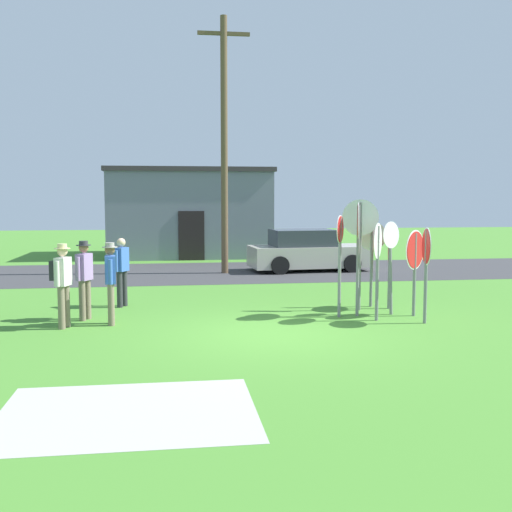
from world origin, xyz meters
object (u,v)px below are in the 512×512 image
object	(u,v)px
person_with_sunhat	(84,275)
stop_sign_center_cluster	(340,250)
stop_sign_nearest	(360,234)
stop_sign_leaning_right	(391,253)
stop_sign_tallest	(372,249)
person_on_left	(122,268)
stop_sign_far_back	(426,258)
utility_pole	(224,141)
stop_sign_rear_left	(415,258)
stop_sign_low_front	(358,238)
person_in_dark_shirt	(62,279)
stop_sign_leaning_left	(377,254)
parked_car_on_street	(307,252)
stop_sign_rear_right	(390,256)
person_holding_notes	(111,278)

from	to	relation	value
person_with_sunhat	stop_sign_center_cluster	bearing A→B (deg)	-4.85
stop_sign_nearest	person_with_sunhat	size ratio (longest dim) A/B	1.51
stop_sign_leaning_right	stop_sign_tallest	size ratio (longest dim) A/B	1.02
stop_sign_center_cluster	person_on_left	world-z (taller)	stop_sign_center_cluster
stop_sign_far_back	person_on_left	xyz separation A→B (m)	(-6.54, 2.93, -0.45)
utility_pole	stop_sign_rear_left	size ratio (longest dim) A/B	4.54
stop_sign_nearest	stop_sign_low_front	size ratio (longest dim) A/B	1.02
person_with_sunhat	stop_sign_far_back	bearing A→B (deg)	-10.85
stop_sign_far_back	stop_sign_leaning_right	distance (m)	1.14
stop_sign_far_back	stop_sign_nearest	world-z (taller)	stop_sign_nearest
stop_sign_center_cluster	person_on_left	size ratio (longest dim) A/B	1.35
person_with_sunhat	person_on_left	world-z (taller)	person_with_sunhat
person_in_dark_shirt	stop_sign_rear_left	bearing A→B (deg)	1.66
stop_sign_far_back	person_with_sunhat	world-z (taller)	stop_sign_far_back
stop_sign_center_cluster	stop_sign_nearest	bearing A→B (deg)	47.10
stop_sign_rear_left	stop_sign_leaning_left	size ratio (longest dim) A/B	0.92
utility_pole	stop_sign_nearest	xyz separation A→B (m)	(2.53, -7.59, -2.79)
parked_car_on_street	stop_sign_far_back	xyz separation A→B (m)	(0.39, -9.59, 0.71)
stop_sign_leaning_left	stop_sign_tallest	distance (m)	1.68
stop_sign_nearest	stop_sign_rear_right	bearing A→B (deg)	8.31
stop_sign_center_cluster	stop_sign_far_back	bearing A→B (deg)	-29.27
stop_sign_rear_left	stop_sign_leaning_right	world-z (taller)	stop_sign_leaning_right
parked_car_on_street	person_in_dark_shirt	distance (m)	11.51
person_holding_notes	utility_pole	bearing A→B (deg)	69.53
stop_sign_center_cluster	stop_sign_rear_right	xyz separation A→B (m)	(1.48, 0.86, -0.25)
utility_pole	stop_sign_rear_left	world-z (taller)	utility_pole
parked_car_on_street	stop_sign_rear_left	world-z (taller)	stop_sign_rear_left
stop_sign_tallest	person_with_sunhat	distance (m)	6.77
stop_sign_leaning_right	stop_sign_low_front	bearing A→B (deg)	-174.03
stop_sign_center_cluster	person_in_dark_shirt	distance (m)	5.96
stop_sign_leaning_right	stop_sign_rear_right	size ratio (longest dim) A/B	1.14
stop_sign_center_cluster	stop_sign_leaning_left	world-z (taller)	stop_sign_center_cluster
person_holding_notes	person_on_left	bearing A→B (deg)	88.26
utility_pole	person_in_dark_shirt	distance (m)	10.24
utility_pole	stop_sign_leaning_right	world-z (taller)	utility_pole
person_holding_notes	stop_sign_rear_right	bearing A→B (deg)	8.65
stop_sign_low_front	person_with_sunhat	xyz separation A→B (m)	(-6.04, 0.39, -0.79)
utility_pole	person_with_sunhat	size ratio (longest dim) A/B	5.10
stop_sign_far_back	stop_sign_leaning_right	xyz separation A→B (m)	(-0.38, 1.07, 0.02)
stop_sign_rear_left	stop_sign_rear_right	distance (m)	0.99
person_with_sunhat	person_holding_notes	distance (m)	0.85
parked_car_on_street	stop_sign_leaning_left	distance (m)	9.20
person_in_dark_shirt	person_holding_notes	bearing A→B (deg)	11.85
stop_sign_far_back	person_holding_notes	distance (m)	6.67
stop_sign_low_front	person_holding_notes	xyz separation A→B (m)	(-5.43, -0.20, -0.79)
stop_sign_tallest	stop_sign_low_front	distance (m)	1.32
stop_sign_far_back	stop_sign_low_front	bearing A→B (deg)	140.07
person_in_dark_shirt	stop_sign_low_front	bearing A→B (deg)	3.59
utility_pole	stop_sign_low_front	world-z (taller)	utility_pole
stop_sign_tallest	stop_sign_low_front	world-z (taller)	stop_sign_low_front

